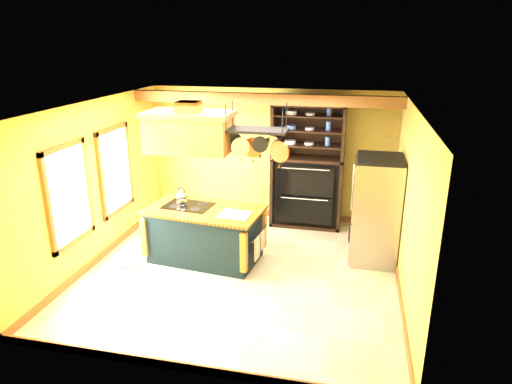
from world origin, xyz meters
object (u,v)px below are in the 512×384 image
at_px(pot_rack, 257,138).
at_px(range_hood, 189,130).
at_px(kitchen_island, 205,234).
at_px(hutch, 307,180).
at_px(refrigerator, 375,212).

bearing_deg(pot_rack, range_hood, -180.00).
distance_m(kitchen_island, range_hood, 1.79).
relative_size(range_hood, pot_rack, 1.33).
bearing_deg(hutch, pot_rack, -106.89).
relative_size(kitchen_island, hutch, 0.82).
height_order(range_hood, refrigerator, range_hood).
height_order(pot_rack, refrigerator, pot_rack).
height_order(refrigerator, hutch, hutch).
distance_m(pot_rack, hutch, 2.39).
bearing_deg(refrigerator, kitchen_island, -167.50).
distance_m(refrigerator, hutch, 1.87).
relative_size(kitchen_island, refrigerator, 1.15).
distance_m(range_hood, hutch, 2.91).
bearing_deg(range_hood, refrigerator, 11.72).
relative_size(pot_rack, refrigerator, 0.60).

